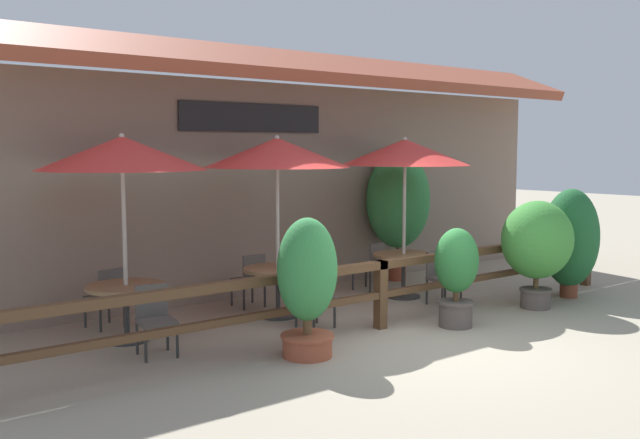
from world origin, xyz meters
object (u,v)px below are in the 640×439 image
object	(u,v)px
chair_near_wallside	(107,295)
chair_far_streetside	(441,275)
patio_umbrella_near	(122,153)
chair_middle_streetside	(312,294)
patio_umbrella_far	(405,152)
dining_table_far	(404,262)
dining_table_middle	(278,277)
dining_table_near	(126,296)
potted_plant_entrance_palm	(537,242)
potted_plant_tall_tropical	(307,281)
chair_middle_wallside	(250,278)
patio_umbrella_middle	(277,153)
chair_far_wallside	(371,264)
potted_plant_broad_leaf	(398,201)
potted_plant_corner_fern	(570,239)
chair_near_streetside	(155,317)
potted_plant_small_flowering	(456,271)

from	to	relation	value
chair_near_wallside	chair_far_streetside	world-z (taller)	same
patio_umbrella_near	chair_middle_streetside	bearing A→B (deg)	-21.00
patio_umbrella_far	dining_table_far	size ratio (longest dim) A/B	2.61
dining_table_middle	chair_middle_streetside	size ratio (longest dim) A/B	1.21
dining_table_near	patio_umbrella_far	distance (m)	5.12
chair_middle_streetside	chair_far_streetside	xyz separation A→B (m)	(2.51, -0.13, 0.00)
chair_far_streetside	potted_plant_entrance_palm	bearing A→B (deg)	-40.79
chair_far_streetside	potted_plant_tall_tropical	size ratio (longest dim) A/B	0.50
dining_table_middle	chair_middle_wallside	size ratio (longest dim) A/B	1.21
dining_table_near	patio_umbrella_middle	bearing A→B (deg)	-2.62
chair_near_wallside	chair_far_wallside	distance (m)	4.69
dining_table_near	dining_table_middle	bearing A→B (deg)	-2.62
patio_umbrella_near	dining_table_near	xyz separation A→B (m)	(0.00, 0.00, -1.83)
chair_far_wallside	potted_plant_broad_leaf	bearing A→B (deg)	-168.85
potted_plant_corner_fern	dining_table_far	bearing A→B (deg)	141.93
dining_table_far	potted_plant_broad_leaf	bearing A→B (deg)	49.07
chair_near_streetside	patio_umbrella_far	xyz separation A→B (m)	(4.75, 0.55, 1.95)
dining_table_near	potted_plant_entrance_palm	bearing A→B (deg)	-20.07
dining_table_near	potted_plant_tall_tropical	distance (m)	2.47
patio_umbrella_near	patio_umbrella_far	xyz separation A→B (m)	(4.77, -0.26, 0.00)
patio_umbrella_far	potted_plant_broad_leaf	distance (m)	1.84
chair_middle_wallside	potted_plant_corner_fern	xyz separation A→B (m)	(4.63, -2.67, 0.52)
patio_umbrella_near	chair_near_wallside	bearing A→B (deg)	85.66
chair_near_wallside	potted_plant_corner_fern	distance (m)	7.46
chair_middle_wallside	potted_plant_entrance_palm	distance (m)	4.51
chair_middle_streetside	patio_umbrella_far	bearing A→B (deg)	11.91
chair_near_streetside	potted_plant_small_flowering	size ratio (longest dim) A/B	0.61
dining_table_middle	chair_near_wallside	bearing A→B (deg)	157.92
chair_near_streetside	chair_near_wallside	world-z (taller)	same
chair_near_streetside	potted_plant_small_flowering	xyz separation A→B (m)	(3.91, -1.33, 0.31)
chair_middle_wallside	dining_table_far	xyz separation A→B (m)	(2.43, -0.95, 0.12)
potted_plant_corner_fern	chair_far_wallside	bearing A→B (deg)	131.79
dining_table_middle	potted_plant_corner_fern	bearing A→B (deg)	-21.92
dining_table_near	potted_plant_corner_fern	world-z (taller)	potted_plant_corner_fern
chair_near_streetside	dining_table_far	xyz separation A→B (m)	(4.75, 0.55, 0.12)
chair_far_streetside	chair_near_wallside	bearing A→B (deg)	166.80
patio_umbrella_far	chair_far_streetside	size ratio (longest dim) A/B	3.17
potted_plant_broad_leaf	potted_plant_tall_tropical	bearing A→B (deg)	-146.18
dining_table_near	chair_far_wallside	distance (m)	4.77
patio_umbrella_far	potted_plant_entrance_palm	bearing A→B (deg)	-60.69
dining_table_far	potted_plant_entrance_palm	bearing A→B (deg)	-60.69
chair_near_wallside	chair_far_wallside	size ratio (longest dim) A/B	1.00
chair_far_wallside	potted_plant_small_flowering	bearing A→B (deg)	62.38
chair_near_streetside	dining_table_near	bearing A→B (deg)	100.02
dining_table_middle	chair_middle_wallside	distance (m)	0.80
dining_table_middle	patio_umbrella_far	size ratio (longest dim) A/B	0.38
dining_table_far	potted_plant_small_flowering	size ratio (longest dim) A/B	0.74
chair_middle_wallside	dining_table_far	world-z (taller)	chair_middle_wallside
chair_near_wallside	potted_plant_corner_fern	world-z (taller)	potted_plant_corner_fern
dining_table_middle	chair_middle_wallside	bearing A→B (deg)	88.37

